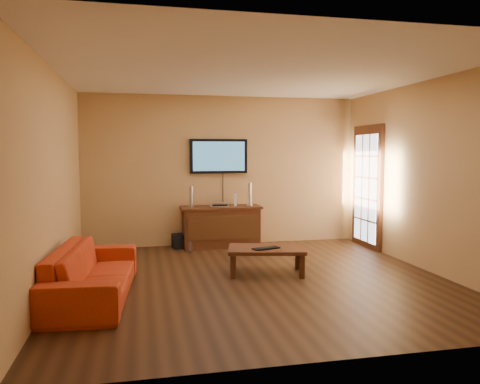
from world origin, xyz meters
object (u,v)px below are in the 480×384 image
object	(u,v)px
speaker_left	(191,197)
subwoofer	(180,241)
speaker_right	(250,195)
coffee_table	(266,251)
bottle	(190,247)
keyboard	(266,248)
sofa	(93,264)
television	(219,156)
game_console	(235,199)
av_receiver	(220,205)
media_console	(221,226)

from	to	relation	value
speaker_left	subwoofer	distance (m)	0.80
speaker_right	coffee_table	bearing A→B (deg)	-96.63
coffee_table	speaker_left	xyz separation A→B (m)	(-0.83, 1.99, 0.57)
bottle	keyboard	size ratio (longest dim) A/B	0.47
sofa	coffee_table	bearing A→B (deg)	-70.14
television	game_console	size ratio (longest dim) A/B	4.47
coffee_table	subwoofer	size ratio (longest dim) A/B	4.66
keyboard	av_receiver	bearing A→B (deg)	98.51
sofa	speaker_right	world-z (taller)	speaker_right
coffee_table	speaker_right	distance (m)	2.09
speaker_left	keyboard	bearing A→B (deg)	-69.03
coffee_table	bottle	size ratio (longest dim) A/B	6.09
game_console	television	bearing A→B (deg)	157.55
television	media_console	bearing A→B (deg)	-90.00
bottle	game_console	bearing A→B (deg)	24.33
game_console	keyboard	size ratio (longest dim) A/B	0.58
speaker_left	keyboard	world-z (taller)	speaker_left
television	speaker_right	bearing A→B (deg)	-21.83
game_console	media_console	bearing A→B (deg)	-159.16
sofa	keyboard	size ratio (longest dim) A/B	5.12
subwoofer	keyboard	world-z (taller)	keyboard
television	subwoofer	distance (m)	1.67
media_console	bottle	size ratio (longest dim) A/B	7.48
coffee_table	keyboard	bearing A→B (deg)	-107.87
television	speaker_right	world-z (taller)	television
media_console	sofa	xyz separation A→B (m)	(-1.94, -2.60, 0.04)
television	sofa	bearing A→B (deg)	-124.46
media_console	keyboard	xyz separation A→B (m)	(0.27, -2.06, 0.01)
coffee_table	game_console	distance (m)	2.09
coffee_table	speaker_right	size ratio (longest dim) A/B	2.83
game_console	bottle	size ratio (longest dim) A/B	1.23
television	speaker_left	xyz separation A→B (m)	(-0.53, -0.21, -0.72)
media_console	bottle	world-z (taller)	media_console
media_console	subwoofer	size ratio (longest dim) A/B	5.72
speaker_right	speaker_left	bearing A→B (deg)	-179.89
game_console	bottle	xyz separation A→B (m)	(-0.86, -0.39, -0.76)
speaker_left	media_console	bearing A→B (deg)	-1.51
television	bottle	distance (m)	1.73
speaker_left	bottle	xyz separation A→B (m)	(-0.06, -0.36, -0.81)
speaker_left	bottle	bearing A→B (deg)	-99.23
keyboard	media_console	bearing A→B (deg)	97.47
sofa	keyboard	world-z (taller)	sofa
television	bottle	bearing A→B (deg)	-135.61
television	bottle	size ratio (longest dim) A/B	5.52
keyboard	bottle	bearing A→B (deg)	116.41
speaker_left	keyboard	size ratio (longest dim) A/B	0.90
sofa	game_console	bearing A→B (deg)	-35.67
coffee_table	game_console	world-z (taller)	game_console
media_console	av_receiver	size ratio (longest dim) A/B	4.58
subwoofer	keyboard	distance (m)	2.35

